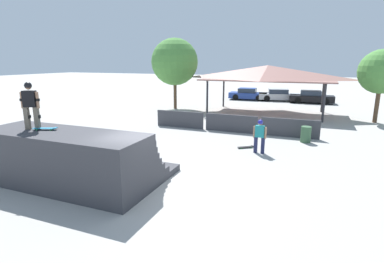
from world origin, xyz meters
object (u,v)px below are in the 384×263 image
skater_on_deck (30,103)px  skateboard_on_ground (246,147)px  skateboard_on_deck (46,128)px  tree_beside_pavilion (382,72)px  bystander_walking (260,134)px  trash_bin (306,134)px  parked_car_black (311,97)px  parked_car_blue (248,94)px  parked_car_silver (279,95)px  tree_far_back (175,62)px

skater_on_deck → skateboard_on_ground: (6.02, 6.91, -2.77)m
skater_on_deck → skateboard_on_ground: size_ratio=2.05×
skateboard_on_ground → skateboard_on_deck: bearing=-165.5°
skateboard_on_deck → tree_beside_pavilion: tree_beside_pavilion is taller
skater_on_deck → bystander_walking: bearing=22.5°
trash_bin → parked_car_black: bearing=89.9°
skateboard_on_deck → parked_car_blue: size_ratio=0.20×
skateboard_on_deck → trash_bin: size_ratio=0.97×
parked_car_silver → skateboard_on_deck: bearing=-112.0°
parked_car_blue → parked_car_silver: bearing=2.9°
bystander_walking → parked_car_black: bystander_walking is taller
tree_far_back → parked_car_silver: 12.60m
bystander_walking → parked_car_silver: bearing=-81.1°
skater_on_deck → parked_car_silver: (5.44, 26.04, -2.23)m
trash_bin → parked_car_silver: (-3.25, 16.87, 0.18)m
tree_far_back → parked_car_black: bearing=36.7°
parked_car_blue → skateboard_on_ground: bearing=-81.4°
bystander_walking → tree_far_back: bearing=-43.6°
skateboard_on_deck → parked_car_black: size_ratio=0.19×
tree_far_back → bystander_walking: bearing=-48.8°
bystander_walking → parked_car_blue: 19.91m
skateboard_on_ground → parked_car_silver: 19.14m
tree_far_back → parked_car_blue: tree_far_back is taller
skateboard_on_ground → parked_car_black: parked_car_black is taller
tree_beside_pavilion → tree_far_back: 15.62m
skateboard_on_deck → parked_car_blue: bearing=65.7°
tree_beside_pavilion → tree_far_back: tree_far_back is taller
tree_beside_pavilion → parked_car_blue: bearing=139.7°
tree_far_back → trash_bin: 14.21m
tree_beside_pavilion → parked_car_blue: 14.48m
skater_on_deck → parked_car_blue: 25.89m
tree_beside_pavilion → parked_car_silver: (-7.56, 9.51, -2.88)m
bystander_walking → trash_bin: 3.48m
parked_car_blue → parked_car_silver: same height
tree_beside_pavilion → parked_car_silver: size_ratio=1.10×
bystander_walking → tree_far_back: size_ratio=0.26×
tree_far_back → parked_car_blue: bearing=61.3°
tree_beside_pavilion → tree_far_back: (-15.60, 0.45, 0.62)m
skater_on_deck → parked_car_blue: size_ratio=0.39×
skateboard_on_deck → tree_beside_pavilion: bearing=32.2°
skateboard_on_deck → parked_car_silver: skateboard_on_deck is taller
skateboard_on_deck → parked_car_black: skateboard_on_deck is taller
skater_on_deck → skateboard_on_deck: bearing=-11.2°
trash_bin → tree_beside_pavilion: bearing=59.6°
bystander_walking → parked_car_blue: bearing=-71.6°
skateboard_on_ground → parked_car_silver: (-0.58, 19.13, 0.54)m
trash_bin → skater_on_deck: bearing=-133.5°
bystander_walking → parked_car_blue: (-4.57, 19.38, -0.33)m
bystander_walking → parked_car_silver: size_ratio=0.35×
tree_far_back → parked_car_blue: size_ratio=1.48×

